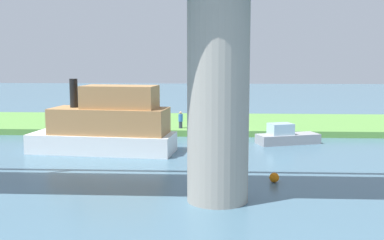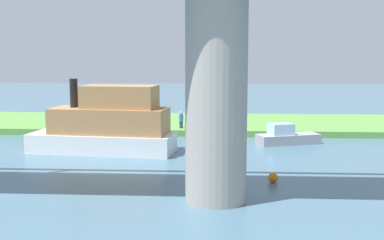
{
  "view_description": "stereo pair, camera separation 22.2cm",
  "coord_description": "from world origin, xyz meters",
  "views": [
    {
      "loc": [
        0.03,
        37.49,
        6.24
      ],
      "look_at": [
        1.77,
        5.0,
        2.0
      ],
      "focal_mm": 44.6,
      "sensor_mm": 36.0,
      "label": 1
    },
    {
      "loc": [
        -0.19,
        37.47,
        6.24
      ],
      "look_at": [
        1.77,
        5.0,
        2.0
      ],
      "focal_mm": 44.6,
      "sensor_mm": 36.0,
      "label": 2
    }
  ],
  "objects": [
    {
      "name": "person_on_bank",
      "position": [
        3.05,
        -1.27,
        1.2
      ],
      "size": [
        0.49,
        0.49,
        1.39
      ],
      "color": "#2D334C",
      "rests_on": "grassy_bank"
    },
    {
      "name": "motorboat_red",
      "position": [
        11.69,
        1.93,
        0.49
      ],
      "size": [
        4.19,
        1.67,
        1.37
      ],
      "color": "gold",
      "rests_on": "ground"
    },
    {
      "name": "bridge_pylon",
      "position": [
        -0.0,
        17.07,
        4.79
      ],
      "size": [
        2.67,
        2.67,
        9.58
      ],
      "primitive_type": "cylinder",
      "color": "#9E998E",
      "rests_on": "ground"
    },
    {
      "name": "grassy_bank",
      "position": [
        0.0,
        -6.0,
        0.25
      ],
      "size": [
        80.0,
        12.0,
        0.5
      ],
      "primitive_type": "cube",
      "color": "#5B9342",
      "rests_on": "ground"
    },
    {
      "name": "houseboat_blue",
      "position": [
        -5.01,
        2.74,
        0.54
      ],
      "size": [
        4.84,
        3.02,
        1.52
      ],
      "color": "#99999E",
      "rests_on": "ground"
    },
    {
      "name": "ground_plane",
      "position": [
        0.0,
        0.0,
        0.0
      ],
      "size": [
        160.0,
        160.0,
        0.0
      ],
      "primitive_type": "plane",
      "color": "#476B7F"
    },
    {
      "name": "marker_buoy",
      "position": [
        -2.86,
        13.84,
        0.25
      ],
      "size": [
        0.5,
        0.5,
        0.5
      ],
      "primitive_type": "sphere",
      "color": "orange",
      "rests_on": "ground"
    },
    {
      "name": "riverboat_paddlewheel",
      "position": [
        7.34,
        6.6,
        1.81
      ],
      "size": [
        9.84,
        4.19,
        4.88
      ],
      "color": "white",
      "rests_on": "ground"
    },
    {
      "name": "mooring_post",
      "position": [
        4.62,
        -0.46,
        1.02
      ],
      "size": [
        0.2,
        0.2,
        1.04
      ],
      "primitive_type": "cylinder",
      "color": "brown",
      "rests_on": "grassy_bank"
    }
  ]
}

